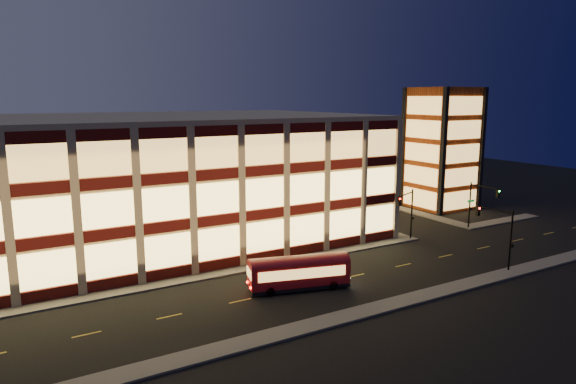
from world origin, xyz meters
TOP-DOWN VIEW (x-y plane):
  - ground at (0.00, 0.00)m, footprint 200.00×200.00m
  - sidewalk_office_south at (-3.00, 1.00)m, footprint 54.00×2.00m
  - sidewalk_office_east at (23.00, 17.00)m, footprint 2.00×30.00m
  - sidewalk_tower_south at (40.00, 1.00)m, footprint 14.00×2.00m
  - sidewalk_tower_west at (34.00, 17.00)m, footprint 2.00×30.00m
  - sidewalk_near at (0.00, -13.00)m, footprint 100.00×2.00m
  - office_building at (-2.91, 16.91)m, footprint 50.45×30.45m
  - stair_tower at (39.95, 11.95)m, footprint 8.60×8.60m
  - traffic_signal_far at (22.21, 0.24)m, footprint 3.79×1.87m
  - traffic_signal_right at (33.50, -0.62)m, footprint 1.20×4.37m
  - traffic_signal_near at (23.50, -11.03)m, footprint 0.32×4.45m
  - trolley_bus at (3.63, -6.13)m, footprint 9.09×4.45m

SIDE VIEW (x-z plane):
  - ground at x=0.00m, z-range 0.00..0.00m
  - sidewalk_office_south at x=-3.00m, z-range 0.00..0.15m
  - sidewalk_office_east at x=23.00m, z-range 0.00..0.15m
  - sidewalk_tower_south at x=40.00m, z-range 0.00..0.15m
  - sidewalk_tower_west at x=34.00m, z-range 0.00..0.15m
  - sidewalk_near at x=0.00m, z-range 0.00..0.15m
  - trolley_bus at x=3.63m, z-range 0.16..3.15m
  - traffic_signal_right at x=33.50m, z-range 1.10..7.10m
  - traffic_signal_far at x=22.21m, z-range 1.11..7.11m
  - traffic_signal_near at x=23.50m, z-range 1.13..7.13m
  - office_building at x=-2.91m, z-range 0.00..14.50m
  - stair_tower at x=39.95m, z-range -0.01..17.99m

